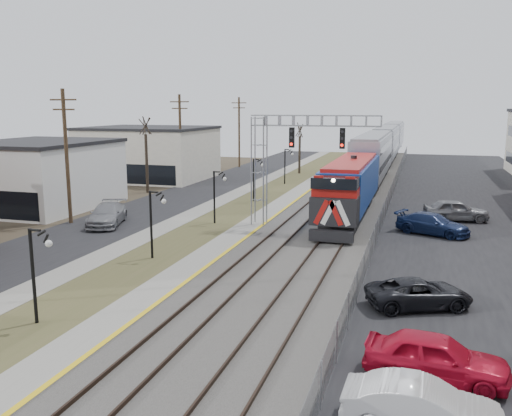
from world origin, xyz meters
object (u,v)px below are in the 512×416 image
at_px(signal_gantry, 282,151).
at_px(car_lot_b, 422,409).
at_px(train, 382,149).
at_px(car_lot_a, 436,358).

xyz_separation_m(signal_gantry, car_lot_b, (9.78, -23.22, -4.88)).
distance_m(signal_gantry, car_lot_b, 25.66).
bearing_deg(car_lot_b, train, 6.55).
bearing_deg(train, signal_gantry, -96.08).
bearing_deg(signal_gantry, train, 83.92).
bearing_deg(car_lot_b, car_lot_a, -6.18).
height_order(signal_gantry, car_lot_a, signal_gantry).
bearing_deg(car_lot_a, train, 10.45).
distance_m(car_lot_a, car_lot_b, 3.12).
bearing_deg(car_lot_b, signal_gantry, 24.44).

